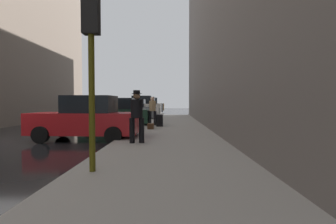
# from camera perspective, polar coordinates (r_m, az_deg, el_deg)

# --- Properties ---
(ground_plane) EXTENTS (120.00, 120.00, 0.00)m
(ground_plane) POSITION_cam_1_polar(r_m,az_deg,el_deg) (11.27, -32.00, -5.97)
(ground_plane) COLOR black
(sidewalk) EXTENTS (4.00, 40.00, 0.15)m
(sidewalk) POSITION_cam_1_polar(r_m,az_deg,el_deg) (9.49, 0.35, -6.66)
(sidewalk) COLOR gray
(sidewalk) RESTS_ON ground_plane
(parked_red_hatchback) EXTENTS (4.25, 2.16, 1.79)m
(parked_red_hatchback) POSITION_cam_1_polar(r_m,az_deg,el_deg) (11.03, -17.30, -1.48)
(parked_red_hatchback) COLOR #B2191E
(parked_red_hatchback) RESTS_ON ground_plane
(parked_dark_green_sedan) EXTENTS (4.26, 2.18, 1.79)m
(parked_dark_green_sedan) POSITION_cam_1_polar(r_m,az_deg,el_deg) (16.58, -11.13, -0.26)
(parked_dark_green_sedan) COLOR #193828
(parked_dark_green_sedan) RESTS_ON ground_plane
(parked_gray_coupe) EXTENTS (4.21, 2.08, 1.79)m
(parked_gray_coupe) POSITION_cam_1_polar(r_m,az_deg,el_deg) (22.76, -7.86, 0.39)
(parked_gray_coupe) COLOR slate
(parked_gray_coupe) RESTS_ON ground_plane
(parked_white_van) EXTENTS (4.61, 2.07, 2.25)m
(parked_white_van) POSITION_cam_1_polar(r_m,az_deg,el_deg) (28.94, -6.00, 1.12)
(parked_white_van) COLOR silver
(parked_white_van) RESTS_ON ground_plane
(parked_black_suv) EXTENTS (4.60, 2.07, 2.25)m
(parked_black_suv) POSITION_cam_1_polar(r_m,az_deg,el_deg) (34.55, -4.89, 1.28)
(parked_black_suv) COLOR black
(parked_black_suv) RESTS_ON ground_plane
(parked_bronze_suv) EXTENTS (4.63, 2.12, 2.25)m
(parked_bronze_suv) POSITION_cam_1_polar(r_m,az_deg,el_deg) (40.56, -4.04, 1.40)
(parked_bronze_suv) COLOR brown
(parked_bronze_suv) RESTS_ON ground_plane
(fire_hydrant) EXTENTS (0.42, 0.22, 0.70)m
(fire_hydrant) POSITION_cam_1_polar(r_m,az_deg,el_deg) (13.37, -6.18, -2.30)
(fire_hydrant) COLOR red
(fire_hydrant) RESTS_ON sidewalk
(traffic_light) EXTENTS (0.32, 0.32, 3.60)m
(traffic_light) POSITION_cam_1_polar(r_m,az_deg,el_deg) (5.52, -16.36, 14.98)
(traffic_light) COLOR #514C0F
(traffic_light) RESTS_ON sidewalk
(pedestrian_in_tan_coat) EXTENTS (0.52, 0.45, 1.71)m
(pedestrian_in_tan_coat) POSITION_cam_1_polar(r_m,az_deg,el_deg) (15.82, -3.40, 0.59)
(pedestrian_in_tan_coat) COLOR black
(pedestrian_in_tan_coat) RESTS_ON sidewalk
(pedestrian_with_fedora) EXTENTS (0.52, 0.47, 1.78)m
(pedestrian_with_fedora) POSITION_cam_1_polar(r_m,az_deg,el_deg) (8.88, -6.82, -0.39)
(pedestrian_with_fedora) COLOR black
(pedestrian_with_fedora) RESTS_ON sidewalk
(rolling_suitcase) EXTENTS (0.44, 0.61, 1.04)m
(rolling_suitcase) POSITION_cam_1_polar(r_m,az_deg,el_deg) (15.09, -1.90, -1.81)
(rolling_suitcase) COLOR black
(rolling_suitcase) RESTS_ON sidewalk
(duffel_bag) EXTENTS (0.32, 0.44, 0.28)m
(duffel_bag) POSITION_cam_1_polar(r_m,az_deg,el_deg) (13.60, -3.78, -3.10)
(duffel_bag) COLOR #472D19
(duffel_bag) RESTS_ON sidewalk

